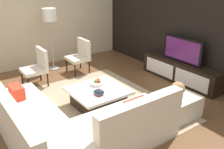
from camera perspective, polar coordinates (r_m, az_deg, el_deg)
The scene contains 15 objects.
ground_plane at distance 5.04m, azimuth -3.42°, elevation -7.87°, with size 14.00×14.00×0.00m, color brown.
feature_wall_back at distance 6.33m, azimuth 17.75°, elevation 10.93°, with size 6.40×0.12×2.80m, color black.
side_wall_left at distance 7.44m, azimuth -16.02°, elevation 12.66°, with size 0.12×5.20×2.80m, color beige.
area_rug at distance 5.12m, azimuth -4.03°, elevation -7.36°, with size 3.20×2.80×0.01m, color tan.
media_console at distance 6.40m, azimuth 14.92°, elevation 0.61°, with size 2.12×0.43×0.50m.
television at distance 6.23m, azimuth 15.41°, elevation 5.29°, with size 1.10×0.06×0.59m.
sectional_couch at distance 4.14m, azimuth -9.88°, elevation -10.88°, with size 2.54×2.39×0.83m.
coffee_table at distance 5.07m, azimuth -3.12°, elevation -5.11°, with size 1.02×1.04×0.38m.
accent_chair_near at distance 6.16m, azimuth -16.26°, elevation 1.98°, with size 0.53×0.53×0.87m.
floor_lamp at distance 6.91m, azimuth -13.73°, elevation 12.09°, with size 0.34×0.34×1.63m.
ottoman at distance 4.95m, azimuth 14.07°, elevation -6.55°, with size 0.70×0.70×0.40m, color beige.
fruit_bowl at distance 5.15m, azimuth -3.31°, elevation -1.81°, with size 0.28×0.28×0.13m.
accent_chair_far at distance 6.78m, azimuth -7.05°, elevation 4.58°, with size 0.56×0.50×0.87m.
decorative_ball at distance 4.80m, azimuth 14.43°, elevation -3.08°, with size 0.26×0.26×0.26m, color #AD8451.
book_stack at distance 4.75m, azimuth -2.97°, elevation -4.08°, with size 0.17×0.13×0.09m.
Camera 1 is at (3.71, -2.30, 2.52)m, focal length 41.08 mm.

